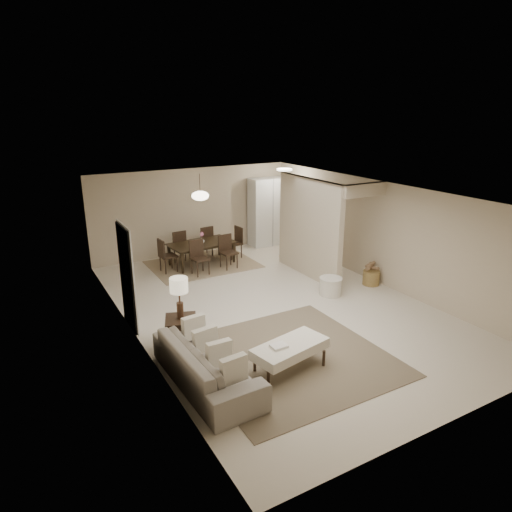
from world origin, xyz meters
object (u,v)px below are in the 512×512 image
round_pouf (331,286)px  side_table (181,333)px  pantry_cabinet (268,212)px  wicker_basket (371,278)px  ottoman_bench (290,349)px  sofa (207,364)px  dining_table (202,254)px

round_pouf → side_table: bearing=-170.6°
pantry_cabinet → side_table: 6.86m
side_table → wicker_basket: bearing=7.3°
ottoman_bench → side_table: size_ratio=2.35×
pantry_cabinet → sofa: 7.82m
side_table → wicker_basket: side_table is taller
sofa → pantry_cabinet: bearing=-40.1°
side_table → round_pouf: 3.94m
round_pouf → dining_table: (-1.73, 3.44, 0.10)m
wicker_basket → dining_table: 4.55m
sofa → side_table: sofa is taller
ottoman_bench → pantry_cabinet: bearing=50.3°
sofa → round_pouf: 4.36m
pantry_cabinet → wicker_basket: (0.40, -4.23, -0.88)m
sofa → ottoman_bench: sofa is taller
pantry_cabinet → ottoman_bench: (-3.44, -6.43, -0.68)m
round_pouf → wicker_basket: 1.27m
pantry_cabinet → sofa: size_ratio=0.90×
pantry_cabinet → ottoman_bench: 7.32m
sofa → ottoman_bench: (1.36, -0.30, 0.03)m
round_pouf → wicker_basket: round_pouf is taller
side_table → sofa: bearing=-92.3°
sofa → dining_table: 5.75m
dining_table → side_table: bearing=-123.2°
sofa → round_pouf: bearing=-66.5°
wicker_basket → dining_table: dining_table is taller
side_table → ottoman_bench: bearing=-49.6°
pantry_cabinet → wicker_basket: pantry_cabinet is taller
side_table → pantry_cabinet: bearing=45.9°
sofa → dining_table: (2.20, 5.31, -0.03)m
dining_table → ottoman_bench: bearing=-104.0°
wicker_basket → round_pouf: bearing=-179.3°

